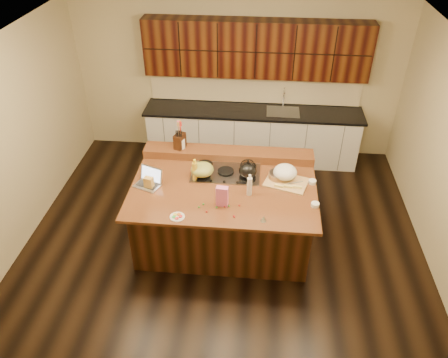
{
  "coord_description": "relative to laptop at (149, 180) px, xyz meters",
  "views": [
    {
      "loc": [
        0.43,
        -4.53,
        4.29
      ],
      "look_at": [
        0.0,
        0.05,
        1.0
      ],
      "focal_mm": 35.0,
      "sensor_mm": 36.0,
      "label": 1
    }
  ],
  "objects": [
    {
      "name": "ramekin_a",
      "position": [
        2.12,
        -0.26,
        -0.04
      ],
      "size": [
        0.13,
        0.13,
        0.04
      ],
      "primitive_type": "cylinder",
      "rotation": [
        0.0,
        0.0,
        0.39
      ],
      "color": "white",
      "rests_on": "island"
    },
    {
      "name": "green_bowl",
      "position": [
        0.67,
        0.21,
        0.07
      ],
      "size": [
        0.32,
        0.32,
        0.17
      ],
      "primitive_type": "ellipsoid",
      "rotation": [
        0.0,
        0.0,
        0.05
      ],
      "color": "olive",
      "rests_on": "cooktop"
    },
    {
      "name": "gumdrop_7",
      "position": [
        0.71,
        -0.43,
        -0.05
      ],
      "size": [
        0.02,
        0.02,
        0.02
      ],
      "primitive_type": "ellipsoid",
      "color": "#198C26",
      "rests_on": "island"
    },
    {
      "name": "ramekin_c",
      "position": [
        1.82,
        0.3,
        -0.04
      ],
      "size": [
        0.11,
        0.11,
        0.04
      ],
      "primitive_type": "cylinder",
      "rotation": [
        0.0,
        0.0,
        -0.13
      ],
      "color": "white",
      "rests_on": "island"
    },
    {
      "name": "back_counter",
      "position": [
        1.27,
        2.27,
        0.0
      ],
      "size": [
        3.7,
        0.66,
        2.4
      ],
      "color": "silver",
      "rests_on": "ground"
    },
    {
      "name": "kettle",
      "position": [
        1.27,
        0.21,
        0.09
      ],
      "size": [
        0.24,
        0.24,
        0.21
      ],
      "primitive_type": "ellipsoid",
      "rotation": [
        0.0,
        0.0,
        0.03
      ],
      "color": "black",
      "rests_on": "cooktop"
    },
    {
      "name": "back_ledge",
      "position": [
        0.97,
        0.74,
        0.0
      ],
      "size": [
        2.4,
        0.3,
        0.12
      ],
      "primitive_type": "cube",
      "color": "black",
      "rests_on": "island"
    },
    {
      "name": "island",
      "position": [
        0.97,
        0.04,
        -0.52
      ],
      "size": [
        2.4,
        1.6,
        0.92
      ],
      "color": "black",
      "rests_on": "ground"
    },
    {
      "name": "gumdrop_6",
      "position": [
        1.02,
        -0.39,
        -0.05
      ],
      "size": [
        0.02,
        0.02,
        0.02
      ],
      "primitive_type": "ellipsoid",
      "color": "red",
      "rests_on": "island"
    },
    {
      "name": "pink_bag",
      "position": [
        0.99,
        -0.35,
        0.07
      ],
      "size": [
        0.15,
        0.09,
        0.27
      ],
      "primitive_type": "cube",
      "rotation": [
        0.0,
        0.0,
        -0.1
      ],
      "color": "pink",
      "rests_on": "island"
    },
    {
      "name": "laptop",
      "position": [
        0.0,
        0.0,
        0.0
      ],
      "size": [
        0.39,
        0.35,
        0.22
      ],
      "rotation": [
        0.0,
        0.0,
        -0.37
      ],
      "color": "#B7B7BC",
      "rests_on": "island"
    },
    {
      "name": "gumdrop_0",
      "position": [
        1.15,
        -0.55,
        -0.05
      ],
      "size": [
        0.02,
        0.02,
        0.02
      ],
      "primitive_type": "ellipsoid",
      "color": "red",
      "rests_on": "island"
    },
    {
      "name": "knife_block",
      "position": [
        0.28,
        0.74,
        0.17
      ],
      "size": [
        0.17,
        0.21,
        0.22
      ],
      "primitive_type": "cube",
      "rotation": [
        0.0,
        0.0,
        -0.39
      ],
      "color": "black",
      "rests_on": "back_ledge"
    },
    {
      "name": "wooden_tray",
      "position": [
        1.76,
        0.24,
        0.04
      ],
      "size": [
        0.62,
        0.53,
        0.22
      ],
      "rotation": [
        0.0,
        0.0,
        -0.3
      ],
      "color": "tan",
      "rests_on": "island"
    },
    {
      "name": "room",
      "position": [
        0.97,
        0.04,
        0.37
      ],
      "size": [
        5.52,
        5.02,
        2.72
      ],
      "color": "black",
      "rests_on": "ground"
    },
    {
      "name": "gumdrop_8",
      "position": [
        1.15,
        -0.57,
        -0.05
      ],
      "size": [
        0.02,
        0.02,
        0.02
      ],
      "primitive_type": "ellipsoid",
      "color": "red",
      "rests_on": "island"
    },
    {
      "name": "gumdrop_3",
      "position": [
        0.93,
        -0.41,
        -0.05
      ],
      "size": [
        0.02,
        0.02,
        0.02
      ],
      "primitive_type": "ellipsoid",
      "color": "#198C26",
      "rests_on": "island"
    },
    {
      "name": "package_box",
      "position": [
        0.02,
        -0.08,
        0.02
      ],
      "size": [
        0.13,
        0.1,
        0.16
      ],
      "primitive_type": "cube",
      "rotation": [
        0.0,
        0.0,
        -0.25
      ],
      "color": "gold",
      "rests_on": "island"
    },
    {
      "name": "gumdrop_5",
      "position": [
        0.76,
        -0.36,
        -0.05
      ],
      "size": [
        0.02,
        0.02,
        0.02
      ],
      "primitive_type": "ellipsoid",
      "color": "#198C26",
      "rests_on": "island"
    },
    {
      "name": "gumdrop_4",
      "position": [
        1.2,
        -0.35,
        -0.05
      ],
      "size": [
        0.02,
        0.02,
        0.02
      ],
      "primitive_type": "ellipsoid",
      "color": "red",
      "rests_on": "island"
    },
    {
      "name": "gumdrop_2",
      "position": [
        0.82,
        -0.5,
        -0.05
      ],
      "size": [
        0.02,
        0.02,
        0.02
      ],
      "primitive_type": "ellipsoid",
      "color": "red",
      "rests_on": "island"
    },
    {
      "name": "strainer_bowl",
      "position": [
        1.66,
        0.27,
        -0.01
      ],
      "size": [
        0.28,
        0.28,
        0.09
      ],
      "primitive_type": "cylinder",
      "rotation": [
        0.0,
        0.0,
        -0.21
      ],
      "color": "#996B3F",
      "rests_on": "island"
    },
    {
      "name": "oil_bottle",
      "position": [
        0.58,
        0.14,
        0.08
      ],
      "size": [
        0.08,
        0.08,
        0.27
      ],
      "primitive_type": "cylinder",
      "rotation": [
        0.0,
        0.0,
        0.1
      ],
      "color": "gold",
      "rests_on": "island"
    },
    {
      "name": "kitchen_timer",
      "position": [
        1.5,
        -0.59,
        -0.02
      ],
      "size": [
        0.08,
        0.08,
        0.07
      ],
      "primitive_type": "cone",
      "rotation": [
        0.0,
        0.0,
        -0.01
      ],
      "color": "silver",
      "rests_on": "island"
    },
    {
      "name": "ramekin_b",
      "position": [
        2.12,
        0.22,
        -0.04
      ],
      "size": [
        0.11,
        0.11,
        0.04
      ],
      "primitive_type": "cylinder",
      "rotation": [
        0.0,
        0.0,
        0.14
      ],
      "color": "white",
      "rests_on": "island"
    },
    {
      "name": "vinegar_bottle",
      "position": [
        1.31,
        -0.1,
        0.07
      ],
      "size": [
        0.07,
        0.07,
        0.25
      ],
      "primitive_type": "cylinder",
      "rotation": [
        0.0,
        0.0,
        0.15
      ],
      "color": "silver",
      "rests_on": "island"
    },
    {
      "name": "gumdrop_1",
      "position": [
        1.08,
        -0.37,
        -0.05
      ],
      "size": [
        0.02,
        0.02,
        0.02
      ],
      "primitive_type": "ellipsoid",
      "color": "#198C26",
      "rests_on": "island"
    },
    {
      "name": "cooktop",
      "position": [
        0.97,
        0.34,
        -0.04
      ],
      "size": [
        0.92,
        0.52,
        0.05
      ],
      "color": "gray",
      "rests_on": "island"
    },
    {
      "name": "candy_plate",
      "position": [
        0.48,
        -0.63,
        -0.05
      ],
      "size": [
        0.2,
        0.2,
        0.01
      ],
      "primitive_type": "cylinder",
      "rotation": [
        0.0,
        0.0,
        -0.1
      ],
      "color": "white",
      "rests_on": "island"
    },
    {
      "name": "utensil_crock",
      "position": [
        0.29,
        0.74,
        0.13
      ],
      "size": [
        0.15,
        0.15,
        0.14
      ],
      "primitive_type": "cylinder",
      "rotation": [
        0.0,
        0.0,
        -0.26
      ],
      "color": "white",
      "rests_on": "back_ledge"
    }
  ]
}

